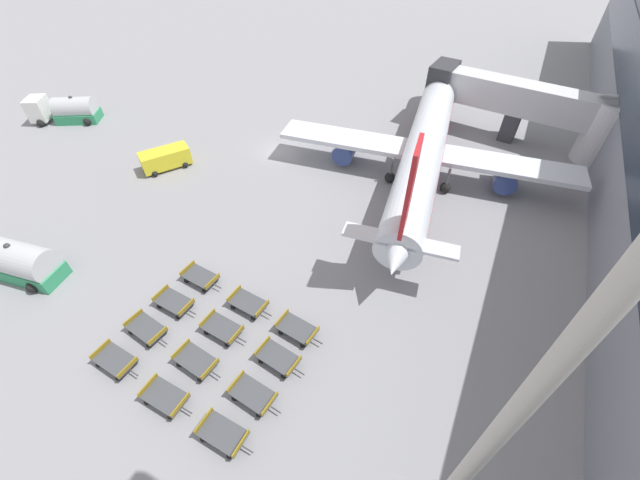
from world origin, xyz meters
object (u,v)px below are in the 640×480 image
baggage_dolly_row_near_col_a (115,360)px  baggage_dolly_row_mid_a_col_a (147,329)px  fuel_tanker_secondary (7,258)px  baggage_dolly_row_near_col_b (165,397)px  baggage_dolly_row_mid_a_col_c (253,395)px  baggage_dolly_row_near_col_c (223,434)px  baggage_dolly_row_mid_b_col_c (278,358)px  baggage_dolly_row_mid_b_col_b (222,329)px  airplane (426,142)px  service_van (166,158)px  baggage_dolly_row_far_col_b (248,303)px  fuel_tanker_primary (67,110)px  baggage_dolly_row_mid_a_col_b (196,361)px  apron_light_mast (561,361)px  baggage_dolly_row_far_col_c (297,329)px  baggage_dolly_row_far_col_a (201,277)px  baggage_dolly_row_mid_b_col_a (174,302)px

baggage_dolly_row_near_col_a → baggage_dolly_row_mid_a_col_a: same height
fuel_tanker_secondary → baggage_dolly_row_near_col_a: (12.95, -2.16, -0.93)m
baggage_dolly_row_near_col_b → baggage_dolly_row_mid_a_col_c: bearing=28.2°
baggage_dolly_row_near_col_c → baggage_dolly_row_mid_b_col_c: (0.36, 5.16, 0.00)m
baggage_dolly_row_near_col_a → baggage_dolly_row_mid_b_col_b: same height
airplane → service_van: size_ratio=7.12×
fuel_tanker_secondary → baggage_dolly_row_mid_a_col_a: size_ratio=2.96×
baggage_dolly_row_near_col_c → baggage_dolly_row_far_col_b: size_ratio=0.99×
airplane → fuel_tanker_primary: size_ratio=4.65×
baggage_dolly_row_near_col_a → baggage_dolly_row_mid_a_col_a: size_ratio=0.99×
baggage_dolly_row_mid_a_col_b → baggage_dolly_row_mid_b_col_c: 5.03m
apron_light_mast → fuel_tanker_secondary: bearing=177.7°
baggage_dolly_row_mid_b_col_b → fuel_tanker_primary: bearing=155.1°
baggage_dolly_row_far_col_b → baggage_dolly_row_far_col_c: (4.04, -0.30, 0.00)m
baggage_dolly_row_far_col_b → fuel_tanker_primary: bearing=158.9°
baggage_dolly_row_near_col_a → baggage_dolly_row_mid_b_col_c: (8.88, 4.63, 0.00)m
baggage_dolly_row_mid_a_col_b → baggage_dolly_row_far_col_a: (-4.09, 5.47, 0.00)m
baggage_dolly_row_near_col_b → baggage_dolly_row_mid_b_col_c: same height
baggage_dolly_row_near_col_c → baggage_dolly_row_far_col_b: (-3.65, 7.80, 0.00)m
fuel_tanker_secondary → baggage_dolly_row_mid_a_col_b: fuel_tanker_secondary is taller
baggage_dolly_row_far_col_c → baggage_dolly_row_mid_b_col_a: bearing=-167.5°
service_van → baggage_dolly_row_near_col_a: (12.35, -18.17, -0.60)m
baggage_dolly_row_mid_b_col_c → baggage_dolly_row_far_col_b: size_ratio=1.01×
baggage_dolly_row_far_col_a → baggage_dolly_row_near_col_b: bearing=-63.7°
baggage_dolly_row_mid_b_col_a → baggage_dolly_row_far_col_c: size_ratio=0.99×
airplane → baggage_dolly_row_far_col_b: airplane is taller
baggage_dolly_row_far_col_a → baggage_dolly_row_far_col_c: same height
fuel_tanker_primary → baggage_dolly_row_near_col_c: fuel_tanker_primary is taller
baggage_dolly_row_mid_a_col_c → apron_light_mast: apron_light_mast is taller
fuel_tanker_primary → apron_light_mast: 54.52m
fuel_tanker_secondary → baggage_dolly_row_far_col_c: (21.86, 4.82, -0.93)m
baggage_dolly_row_near_col_a → baggage_dolly_row_near_col_c: (8.52, -0.53, 0.00)m
baggage_dolly_row_mid_b_col_c → apron_light_mast: size_ratio=0.12×
baggage_dolly_row_near_col_a → baggage_dolly_row_mid_a_col_c: 8.99m
baggage_dolly_row_mid_b_col_a → baggage_dolly_row_far_col_a: size_ratio=1.00×
baggage_dolly_row_near_col_b → baggage_dolly_row_mid_a_col_a: 5.18m
baggage_dolly_row_far_col_b → service_van: bearing=147.7°
baggage_dolly_row_mid_a_col_a → baggage_dolly_row_far_col_b: size_ratio=1.01×
apron_light_mast → baggage_dolly_row_mid_b_col_c: bearing=160.0°
baggage_dolly_row_near_col_b → apron_light_mast: bearing=4.6°
baggage_dolly_row_near_col_a → baggage_dolly_row_mid_b_col_a: bearing=87.6°
baggage_dolly_row_mid_b_col_a → baggage_dolly_row_far_col_b: 5.17m
baggage_dolly_row_far_col_c → apron_light_mast: size_ratio=0.12×
baggage_dolly_row_mid_b_col_c → apron_light_mast: (10.48, -3.80, 14.51)m
baggage_dolly_row_mid_b_col_c → baggage_dolly_row_far_col_a: size_ratio=1.01×
baggage_dolly_row_near_col_a → apron_light_mast: 24.20m
fuel_tanker_primary → baggage_dolly_row_mid_a_col_b: (34.06, -18.39, -0.86)m
baggage_dolly_row_far_col_c → baggage_dolly_row_near_col_b: bearing=-121.9°
baggage_dolly_row_far_col_c → baggage_dolly_row_near_col_a: bearing=-142.0°
service_van → apron_light_mast: apron_light_mast is taller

